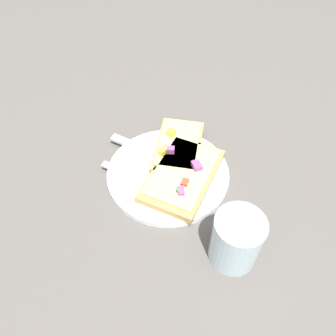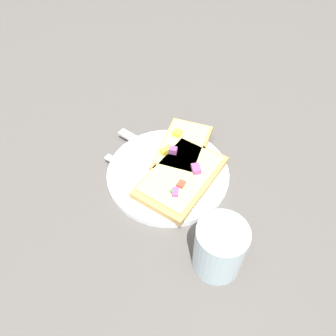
% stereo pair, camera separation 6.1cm
% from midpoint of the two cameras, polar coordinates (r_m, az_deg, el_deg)
% --- Properties ---
extents(ground_plane, '(4.00, 4.00, 0.00)m').
position_cam_midpoint_polar(ground_plane, '(0.63, 2.78, -1.47)').
color(ground_plane, '#56514C').
extents(plate, '(0.23, 0.23, 0.01)m').
position_cam_midpoint_polar(plate, '(0.62, 2.80, -1.12)').
color(plate, white).
rests_on(plate, ground).
extents(fork, '(0.17, 0.15, 0.01)m').
position_cam_midpoint_polar(fork, '(0.60, 0.59, -2.85)').
color(fork, silver).
rests_on(fork, plate).
extents(knife, '(0.16, 0.16, 0.01)m').
position_cam_midpoint_polar(knife, '(0.65, -0.02, 3.08)').
color(knife, silver).
rests_on(knife, plate).
extents(pizza_slice_main, '(0.19, 0.20, 0.03)m').
position_cam_midpoint_polar(pizza_slice_main, '(0.60, 5.23, -1.58)').
color(pizza_slice_main, tan).
rests_on(pizza_slice_main, plate).
extents(pizza_slice_corner, '(0.14, 0.17, 0.03)m').
position_cam_midpoint_polar(pizza_slice_corner, '(0.65, 5.25, 3.46)').
color(pizza_slice_corner, tan).
rests_on(pizza_slice_corner, plate).
extents(crumb_scatter, '(0.07, 0.10, 0.01)m').
position_cam_midpoint_polar(crumb_scatter, '(0.60, 1.02, -2.45)').
color(crumb_scatter, tan).
rests_on(crumb_scatter, plate).
extents(drinking_glass, '(0.08, 0.08, 0.09)m').
position_cam_midpoint_polar(drinking_glass, '(0.50, 12.51, -13.71)').
color(drinking_glass, silver).
rests_on(drinking_glass, ground).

